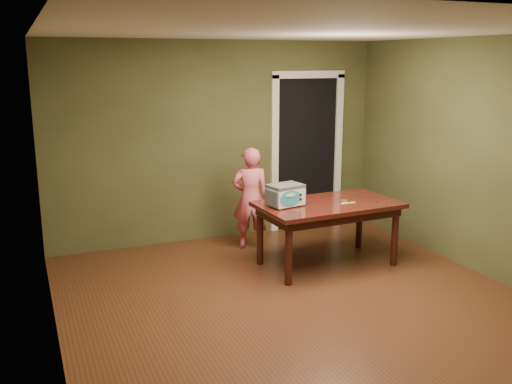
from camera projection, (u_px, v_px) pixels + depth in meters
floor at (304, 308)px, 5.53m from camera, size 5.00×5.00×0.00m
room_shell at (308, 133)px, 5.14m from camera, size 4.52×5.02×2.61m
doorway at (297, 151)px, 8.27m from camera, size 1.10×0.66×2.25m
dining_table at (328, 211)px, 6.55m from camera, size 1.64×0.97×0.75m
toy_oven at (285, 194)px, 6.35m from camera, size 0.44×0.34×0.25m
baking_pan at (344, 201)px, 6.57m from camera, size 0.10×0.10×0.02m
spatula at (348, 203)px, 6.50m from camera, size 0.18×0.03×0.01m
child at (251, 198)px, 7.16m from camera, size 0.54×0.44×1.29m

